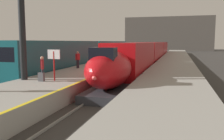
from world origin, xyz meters
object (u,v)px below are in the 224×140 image
object	(u,v)px
rolling_suitcase	(41,77)
departure_info_board	(54,59)
passenger_near_edge	(42,67)
passenger_mid_platform	(78,58)
highspeed_train_main	(150,52)
regional_train_adjacent	(89,53)

from	to	relation	value
rolling_suitcase	departure_info_board	distance (m)	1.48
passenger_near_edge	departure_info_board	bearing A→B (deg)	41.49
passenger_mid_platform	departure_info_board	xyz separation A→B (m)	(1.59, -7.59, 0.52)
highspeed_train_main	rolling_suitcase	world-z (taller)	highspeed_train_main
highspeed_train_main	passenger_near_edge	bearing A→B (deg)	-99.31
regional_train_adjacent	departure_info_board	xyz separation A→B (m)	(4.45, -18.37, 0.43)
passenger_near_edge	departure_info_board	size ratio (longest dim) A/B	0.80
highspeed_train_main	regional_train_adjacent	world-z (taller)	regional_train_adjacent
regional_train_adjacent	passenger_mid_platform	size ratio (longest dim) A/B	21.66
rolling_suitcase	passenger_mid_platform	bearing A→B (deg)	96.45
regional_train_adjacent	passenger_mid_platform	xyz separation A→B (m)	(2.86, -10.78, -0.09)
passenger_near_edge	departure_info_board	world-z (taller)	departure_info_board
highspeed_train_main	passenger_near_edge	world-z (taller)	highspeed_train_main
regional_train_adjacent	departure_info_board	bearing A→B (deg)	-76.38
passenger_mid_platform	departure_info_board	distance (m)	7.78
regional_train_adjacent	passenger_near_edge	world-z (taller)	regional_train_adjacent
passenger_mid_platform	regional_train_adjacent	bearing A→B (deg)	104.87
passenger_near_edge	rolling_suitcase	xyz separation A→B (m)	(-0.08, -0.03, -0.69)
rolling_suitcase	departure_info_board	size ratio (longest dim) A/B	0.46
passenger_near_edge	rolling_suitcase	size ratio (longest dim) A/B	1.72
regional_train_adjacent	departure_info_board	size ratio (longest dim) A/B	17.26
highspeed_train_main	regional_train_adjacent	distance (m)	10.69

